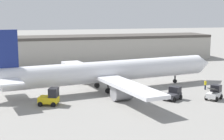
{
  "coord_description": "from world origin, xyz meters",
  "views": [
    {
      "loc": [
        -15.32,
        -54.93,
        13.11
      ],
      "look_at": [
        0.0,
        0.0,
        3.39
      ],
      "focal_mm": 55.0,
      "sensor_mm": 36.0,
      "label": 1
    }
  ],
  "objects_px": {
    "ground_crew_worker": "(205,84)",
    "belt_loader_truck": "(214,93)",
    "baggage_tug": "(173,94)",
    "airplane": "(107,72)",
    "pushback_tug": "(50,97)"
  },
  "relations": [
    {
      "from": "ground_crew_worker",
      "to": "belt_loader_truck",
      "type": "distance_m",
      "value": 6.58
    },
    {
      "from": "ground_crew_worker",
      "to": "belt_loader_truck",
      "type": "height_order",
      "value": "belt_loader_truck"
    },
    {
      "from": "baggage_tug",
      "to": "belt_loader_truck",
      "type": "distance_m",
      "value": 6.28
    },
    {
      "from": "airplane",
      "to": "pushback_tug",
      "type": "height_order",
      "value": "airplane"
    },
    {
      "from": "belt_loader_truck",
      "to": "pushback_tug",
      "type": "relative_size",
      "value": 1.01
    },
    {
      "from": "airplane",
      "to": "ground_crew_worker",
      "type": "distance_m",
      "value": 16.94
    },
    {
      "from": "ground_crew_worker",
      "to": "belt_loader_truck",
      "type": "xyz_separation_m",
      "value": [
        -2.14,
        -6.22,
        0.11
      ]
    },
    {
      "from": "airplane",
      "to": "belt_loader_truck",
      "type": "bearing_deg",
      "value": -46.03
    },
    {
      "from": "baggage_tug",
      "to": "airplane",
      "type": "bearing_deg",
      "value": 96.43
    },
    {
      "from": "belt_loader_truck",
      "to": "pushback_tug",
      "type": "bearing_deg",
      "value": 135.08
    },
    {
      "from": "belt_loader_truck",
      "to": "pushback_tug",
      "type": "height_order",
      "value": "pushback_tug"
    },
    {
      "from": "belt_loader_truck",
      "to": "baggage_tug",
      "type": "bearing_deg",
      "value": 129.29
    },
    {
      "from": "pushback_tug",
      "to": "airplane",
      "type": "bearing_deg",
      "value": 55.91
    },
    {
      "from": "belt_loader_truck",
      "to": "pushback_tug",
      "type": "distance_m",
      "value": 24.48
    },
    {
      "from": "pushback_tug",
      "to": "ground_crew_worker",
      "type": "bearing_deg",
      "value": 27.64
    }
  ]
}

